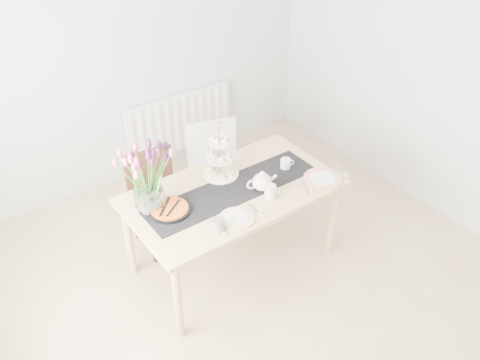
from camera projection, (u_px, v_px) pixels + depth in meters
room_shell at (281, 166)px, 3.11m from camera, size 4.50×4.50×4.50m
radiator at (180, 122)px, 5.29m from camera, size 1.20×0.08×0.60m
dining_table at (233, 198)px, 3.87m from camera, size 1.60×0.90×0.75m
chair_brown at (156, 193)px, 4.24m from camera, size 0.44×0.44×0.84m
chair_white at (216, 165)px, 4.49m from camera, size 0.55×0.55×0.91m
table_runner at (233, 190)px, 3.82m from camera, size 1.40×0.35×0.01m
tulip_vase at (146, 171)px, 3.45m from camera, size 0.61×0.61×0.51m
cake_stand at (220, 162)px, 3.92m from camera, size 0.29×0.29×0.42m
teapot at (262, 182)px, 3.79m from camera, size 0.27×0.24×0.16m
cream_jug at (286, 164)px, 4.04m from camera, size 0.11×0.11×0.08m
tart_tin at (170, 210)px, 3.61m from camera, size 0.30×0.30×0.04m
mug_grey at (219, 225)px, 3.43m from camera, size 0.11×0.11×0.10m
mug_white at (270, 191)px, 3.73m from camera, size 0.12×0.12×0.10m
plate_left at (237, 219)px, 3.54m from camera, size 0.27×0.27×0.01m
plate_right at (323, 179)px, 3.93m from camera, size 0.39×0.39×0.02m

